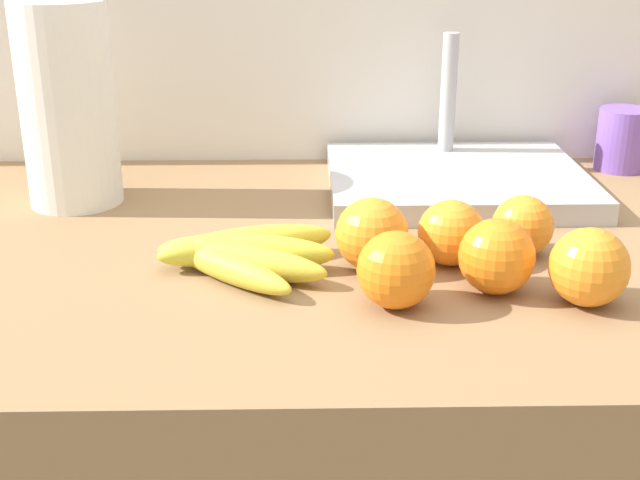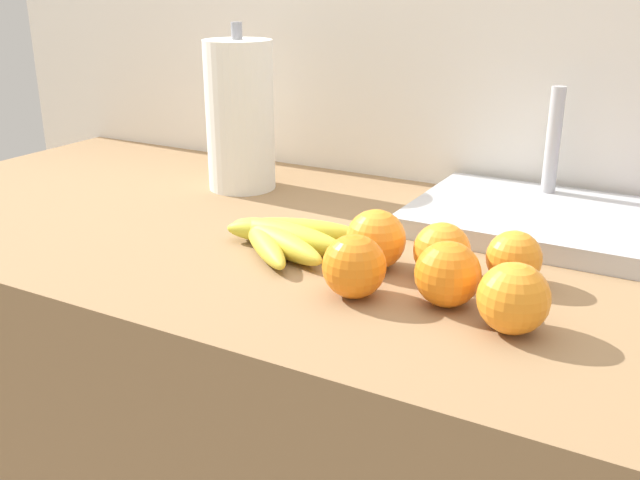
{
  "view_description": "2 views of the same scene",
  "coord_description": "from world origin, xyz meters",
  "px_view_note": "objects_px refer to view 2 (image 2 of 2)",
  "views": [
    {
      "loc": [
        0.07,
        -0.96,
        1.23
      ],
      "look_at": [
        0.08,
        -0.09,
        0.89
      ],
      "focal_mm": 47.72,
      "sensor_mm": 36.0,
      "label": 1
    },
    {
      "loc": [
        0.52,
        -0.91,
        1.23
      ],
      "look_at": [
        0.08,
        -0.13,
        0.9
      ],
      "focal_mm": 40.32,
      "sensor_mm": 36.0,
      "label": 2
    }
  ],
  "objects_px": {
    "orange_front": "(354,266)",
    "orange_back_left": "(513,298)",
    "banana_bunch": "(284,238)",
    "orange_far_right": "(376,239)",
    "paper_towel_roll": "(240,116)",
    "sink_basin": "(532,215)",
    "orange_back_right": "(514,258)",
    "orange_center": "(448,274)",
    "orange_right": "(442,251)"
  },
  "relations": [
    {
      "from": "orange_right",
      "to": "orange_front",
      "type": "height_order",
      "value": "orange_front"
    },
    {
      "from": "orange_far_right",
      "to": "paper_towel_roll",
      "type": "xyz_separation_m",
      "value": [
        -0.39,
        0.24,
        0.09
      ]
    },
    {
      "from": "orange_right",
      "to": "orange_back_right",
      "type": "bearing_deg",
      "value": 16.35
    },
    {
      "from": "orange_back_right",
      "to": "paper_towel_roll",
      "type": "xyz_separation_m",
      "value": [
        -0.57,
        0.2,
        0.1
      ]
    },
    {
      "from": "orange_back_left",
      "to": "paper_towel_roll",
      "type": "relative_size",
      "value": 0.27
    },
    {
      "from": "orange_back_right",
      "to": "orange_far_right",
      "type": "height_order",
      "value": "orange_far_right"
    },
    {
      "from": "paper_towel_roll",
      "to": "banana_bunch",
      "type": "bearing_deg",
      "value": -44.88
    },
    {
      "from": "orange_back_left",
      "to": "orange_center",
      "type": "bearing_deg",
      "value": 160.39
    },
    {
      "from": "orange_front",
      "to": "orange_back_left",
      "type": "bearing_deg",
      "value": 0.4
    },
    {
      "from": "banana_bunch",
      "to": "sink_basin",
      "type": "distance_m",
      "value": 0.41
    },
    {
      "from": "orange_front",
      "to": "orange_back_left",
      "type": "height_order",
      "value": "orange_back_left"
    },
    {
      "from": "orange_back_left",
      "to": "banana_bunch",
      "type": "bearing_deg",
      "value": 165.64
    },
    {
      "from": "paper_towel_roll",
      "to": "sink_basin",
      "type": "bearing_deg",
      "value": 4.4
    },
    {
      "from": "orange_right",
      "to": "orange_far_right",
      "type": "distance_m",
      "value": 0.09
    },
    {
      "from": "orange_center",
      "to": "orange_right",
      "type": "bearing_deg",
      "value": 114.81
    },
    {
      "from": "orange_center",
      "to": "paper_towel_roll",
      "type": "xyz_separation_m",
      "value": [
        -0.52,
        0.31,
        0.1
      ]
    },
    {
      "from": "orange_center",
      "to": "paper_towel_roll",
      "type": "distance_m",
      "value": 0.61
    },
    {
      "from": "banana_bunch",
      "to": "orange_back_right",
      "type": "height_order",
      "value": "orange_back_right"
    },
    {
      "from": "banana_bunch",
      "to": "orange_front",
      "type": "xyz_separation_m",
      "value": [
        0.16,
        -0.09,
        0.02
      ]
    },
    {
      "from": "banana_bunch",
      "to": "orange_back_left",
      "type": "height_order",
      "value": "orange_back_left"
    },
    {
      "from": "orange_front",
      "to": "orange_center",
      "type": "distance_m",
      "value": 0.11
    },
    {
      "from": "orange_center",
      "to": "orange_back_left",
      "type": "distance_m",
      "value": 0.09
    },
    {
      "from": "orange_back_right",
      "to": "sink_basin",
      "type": "distance_m",
      "value": 0.25
    },
    {
      "from": "orange_center",
      "to": "orange_back_left",
      "type": "height_order",
      "value": "orange_back_left"
    },
    {
      "from": "banana_bunch",
      "to": "orange_front",
      "type": "relative_size",
      "value": 2.6
    },
    {
      "from": "orange_far_right",
      "to": "paper_towel_roll",
      "type": "bearing_deg",
      "value": 148.36
    },
    {
      "from": "sink_basin",
      "to": "orange_back_right",
      "type": "bearing_deg",
      "value": -81.75
    },
    {
      "from": "orange_back_right",
      "to": "orange_far_right",
      "type": "relative_size",
      "value": 0.87
    },
    {
      "from": "orange_front",
      "to": "sink_basin",
      "type": "bearing_deg",
      "value": 71.52
    },
    {
      "from": "orange_right",
      "to": "orange_back_left",
      "type": "height_order",
      "value": "orange_back_left"
    },
    {
      "from": "orange_back_left",
      "to": "sink_basin",
      "type": "relative_size",
      "value": 0.23
    },
    {
      "from": "orange_back_right",
      "to": "orange_back_left",
      "type": "xyz_separation_m",
      "value": [
        0.03,
        -0.13,
        0.0
      ]
    },
    {
      "from": "paper_towel_roll",
      "to": "orange_back_left",
      "type": "bearing_deg",
      "value": -29.18
    },
    {
      "from": "sink_basin",
      "to": "orange_right",
      "type": "bearing_deg",
      "value": -101.08
    },
    {
      "from": "orange_far_right",
      "to": "sink_basin",
      "type": "distance_m",
      "value": 0.32
    },
    {
      "from": "banana_bunch",
      "to": "orange_far_right",
      "type": "relative_size",
      "value": 2.54
    },
    {
      "from": "orange_center",
      "to": "orange_far_right",
      "type": "height_order",
      "value": "orange_far_right"
    },
    {
      "from": "sink_basin",
      "to": "paper_towel_roll",
      "type": "bearing_deg",
      "value": -175.6
    },
    {
      "from": "orange_front",
      "to": "sink_basin",
      "type": "xyz_separation_m",
      "value": [
        0.13,
        0.38,
        -0.02
      ]
    },
    {
      "from": "paper_towel_roll",
      "to": "sink_basin",
      "type": "height_order",
      "value": "paper_towel_roll"
    },
    {
      "from": "orange_center",
      "to": "orange_back_right",
      "type": "xyz_separation_m",
      "value": [
        0.05,
        0.1,
        -0.0
      ]
    },
    {
      "from": "orange_back_right",
      "to": "sink_basin",
      "type": "relative_size",
      "value": 0.2
    },
    {
      "from": "orange_front",
      "to": "orange_back_right",
      "type": "xyz_separation_m",
      "value": [
        0.16,
        0.14,
        -0.0
      ]
    },
    {
      "from": "banana_bunch",
      "to": "orange_front",
      "type": "height_order",
      "value": "orange_front"
    },
    {
      "from": "orange_back_right",
      "to": "orange_right",
      "type": "bearing_deg",
      "value": -163.65
    },
    {
      "from": "orange_right",
      "to": "orange_center",
      "type": "bearing_deg",
      "value": -65.19
    },
    {
      "from": "orange_right",
      "to": "paper_towel_roll",
      "type": "height_order",
      "value": "paper_towel_roll"
    },
    {
      "from": "orange_center",
      "to": "orange_back_right",
      "type": "distance_m",
      "value": 0.12
    },
    {
      "from": "banana_bunch",
      "to": "orange_back_left",
      "type": "distance_m",
      "value": 0.37
    },
    {
      "from": "banana_bunch",
      "to": "paper_towel_roll",
      "type": "relative_size",
      "value": 0.69
    }
  ]
}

